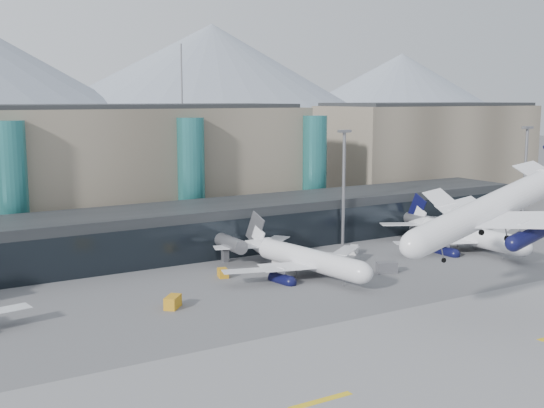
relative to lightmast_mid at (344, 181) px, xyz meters
The scene contains 18 objects.
ground 58.41m from the lightmast_mid, 122.01° to the right, with size 900.00×900.00×0.00m, color #515154.
runway_strip 71.25m from the lightmast_mid, 115.46° to the right, with size 400.00×40.00×0.04m, color slate.
runway_markings 71.24m from the lightmast_mid, 115.46° to the right, with size 128.00×1.00×0.02m.
concourse 32.94m from the lightmast_mid, 162.04° to the left, with size 170.00×27.00×10.00m.
terminal_main 69.21m from the lightmast_mid, 142.63° to the left, with size 130.00×30.00×31.00m.
terminal_east 77.40m from the lightmast_mid, 32.87° to the left, with size 70.00×30.00×31.00m.
teal_towers 51.97m from the lightmast_mid, 149.97° to the left, with size 116.40×19.40×46.00m.
mountain_ridge 333.77m from the lightmast_mid, 92.42° to the left, with size 910.00×400.00×110.00m.
lightmast_mid is the anchor object (origin of this frame).
lightmast_right 50.64m from the lightmast_mid, ahead, with size 3.00×1.20×25.60m.
hero_jet 53.26m from the lightmast_mid, 101.07° to the right, with size 36.18×37.07×11.95m.
jet_parked_mid 29.12m from the lightmast_mid, 145.22° to the right, with size 34.98×35.29×11.41m.
jet_parked_right 26.84m from the lightmast_mid, 38.45° to the right, with size 36.86×35.56×11.87m.
veh_b 39.91m from the lightmast_mid, 162.39° to the right, with size 2.70×1.66×1.56m, color #C18316.
veh_c 28.94m from the lightmast_mid, 108.06° to the right, with size 3.76×1.99×2.09m, color #4D4E52.
veh_d 16.44m from the lightmast_mid, 112.78° to the right, with size 3.04×1.63×1.73m, color silver.
veh_g 28.03m from the lightmast_mid, 157.47° to the right, with size 2.42×1.41×1.41m, color silver.
veh_h 57.77m from the lightmast_mid, 154.83° to the right, with size 3.47×1.83×1.92m, color #C18316.
Camera 1 is at (-60.26, -71.98, 32.49)m, focal length 45.00 mm.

